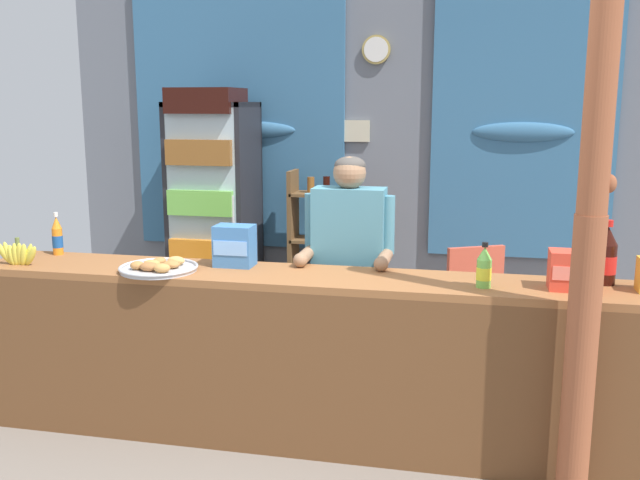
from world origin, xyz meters
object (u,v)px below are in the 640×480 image
(stall_counter, at_px, (316,347))
(timber_post, at_px, (590,227))
(soda_bottle_lime_soda, at_px, (484,268))
(pastry_tray, at_px, (159,267))
(soda_bottle_cola, at_px, (606,257))
(drink_fridge, at_px, (213,198))
(plastic_lawn_chair, at_px, (466,294))
(shopkeeper, at_px, (349,253))
(banana_bunch, at_px, (17,254))
(bottle_shelf_rack, at_px, (319,245))
(snack_box_biscuit, at_px, (235,246))
(soda_bottle_orange_soda, at_px, (57,237))
(snack_box_crackers, at_px, (570,270))

(stall_counter, bearing_deg, timber_post, -11.49)
(soda_bottle_lime_soda, height_order, pastry_tray, soda_bottle_lime_soda)
(stall_counter, bearing_deg, soda_bottle_cola, 9.36)
(stall_counter, distance_m, drink_fridge, 2.49)
(plastic_lawn_chair, relative_size, shopkeeper, 0.56)
(timber_post, xyz_separation_m, banana_bunch, (-2.99, 0.24, -0.31))
(drink_fridge, distance_m, bottle_shelf_rack, 0.96)
(plastic_lawn_chair, relative_size, pastry_tray, 2.02)
(shopkeeper, relative_size, snack_box_biscuit, 6.67)
(bottle_shelf_rack, bearing_deg, soda_bottle_cola, -45.92)
(stall_counter, bearing_deg, soda_bottle_orange_soda, 170.35)
(bottle_shelf_rack, xyz_separation_m, pastry_tray, (-0.41, -2.19, 0.29))
(snack_box_biscuit, distance_m, banana_bunch, 1.23)
(timber_post, relative_size, soda_bottle_orange_soda, 10.61)
(shopkeeper, relative_size, banana_bunch, 5.44)
(shopkeeper, xyz_separation_m, snack_box_biscuit, (-0.59, -0.32, 0.08))
(stall_counter, distance_m, snack_box_crackers, 1.33)
(plastic_lawn_chair, relative_size, snack_box_biscuit, 3.74)
(soda_bottle_cola, distance_m, snack_box_crackers, 0.24)
(timber_post, height_order, soda_bottle_lime_soda, timber_post)
(timber_post, relative_size, soda_bottle_lime_soda, 12.01)
(timber_post, bearing_deg, banana_bunch, 175.32)
(soda_bottle_lime_soda, bearing_deg, snack_box_crackers, 6.75)
(stall_counter, xyz_separation_m, soda_bottle_orange_soda, (-1.65, 0.28, 0.47))
(plastic_lawn_chair, distance_m, snack_box_crackers, 1.63)
(timber_post, height_order, soda_bottle_cola, timber_post)
(bottle_shelf_rack, distance_m, snack_box_crackers, 2.75)
(drink_fridge, xyz_separation_m, plastic_lawn_chair, (2.09, -0.50, -0.57))
(snack_box_crackers, bearing_deg, snack_box_biscuit, 175.66)
(soda_bottle_cola, xyz_separation_m, banana_bunch, (-3.15, -0.25, -0.08))
(bottle_shelf_rack, xyz_separation_m, snack_box_crackers, (1.72, -2.12, 0.36))
(stall_counter, bearing_deg, shopkeeper, 82.02)
(stall_counter, height_order, drink_fridge, drink_fridge)
(timber_post, xyz_separation_m, shopkeeper, (-1.20, 0.80, -0.34))
(timber_post, relative_size, shopkeeper, 1.77)
(banana_bunch, bearing_deg, soda_bottle_lime_soda, 1.20)
(timber_post, relative_size, soda_bottle_cola, 8.33)
(plastic_lawn_chair, relative_size, soda_bottle_orange_soda, 3.35)
(banana_bunch, bearing_deg, drink_fridge, 79.39)
(drink_fridge, relative_size, soda_bottle_cola, 5.97)
(plastic_lawn_chair, bearing_deg, drink_fridge, 166.61)
(stall_counter, xyz_separation_m, snack_box_crackers, (1.25, 0.09, 0.46))
(timber_post, bearing_deg, soda_bottle_cola, 71.63)
(soda_bottle_lime_soda, bearing_deg, pastry_tray, -179.16)
(snack_box_biscuit, distance_m, snack_box_crackers, 1.77)
(snack_box_biscuit, relative_size, banana_bunch, 0.82)
(plastic_lawn_chair, relative_size, soda_bottle_lime_soda, 3.80)
(banana_bunch, bearing_deg, timber_post, -4.68)
(bottle_shelf_rack, height_order, soda_bottle_orange_soda, bottle_shelf_rack)
(stall_counter, height_order, snack_box_crackers, snack_box_crackers)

